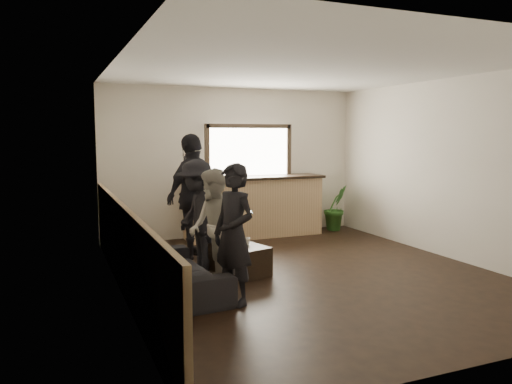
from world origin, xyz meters
name	(u,v)px	position (x,y,z in m)	size (l,w,h in m)	color
ground	(307,274)	(0.00, 0.00, 0.00)	(5.00, 6.00, 0.01)	black
room_shell	(259,170)	(-0.74, 0.00, 1.47)	(5.01, 6.01, 2.80)	silver
bar_counter	(254,203)	(0.30, 2.70, 0.64)	(2.70, 0.68, 2.13)	tan
sofa	(181,270)	(-1.81, -0.06, 0.27)	(1.84, 0.72, 0.54)	black
coffee_table	(238,258)	(-0.86, 0.44, 0.20)	(0.50, 0.91, 0.40)	black
cup_a	(229,240)	(-0.97, 0.53, 0.45)	(0.12, 0.12, 0.09)	silver
cup_b	(247,241)	(-0.76, 0.37, 0.45)	(0.10, 0.10, 0.10)	silver
potted_plant	(336,208)	(2.08, 2.65, 0.46)	(0.50, 0.41, 0.92)	#2D6623
person_a	(234,234)	(-1.36, -0.75, 0.81)	(0.58, 0.69, 1.61)	black
person_b	(213,227)	(-1.36, 0.02, 0.75)	(0.59, 0.75, 1.51)	#BAB5A8
person_c	(197,216)	(-1.36, 0.75, 0.79)	(0.70, 1.08, 1.58)	black
person_d	(194,196)	(-1.19, 1.56, 0.97)	(1.21, 1.04, 1.95)	black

